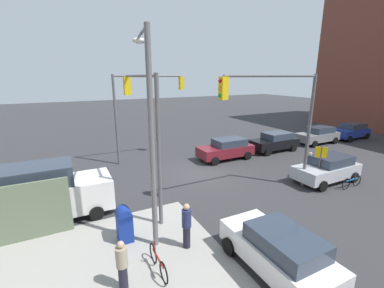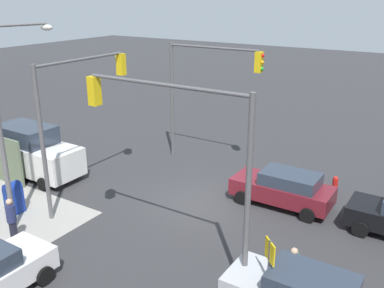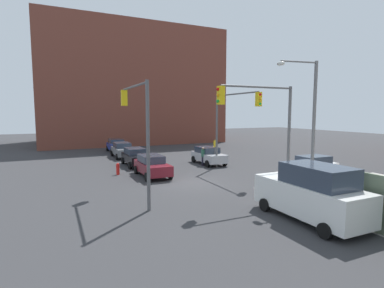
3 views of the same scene
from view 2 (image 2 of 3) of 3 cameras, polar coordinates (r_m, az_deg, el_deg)
name	(u,v)px [view 2 (image 2 of 3)]	position (r m, az deg, el deg)	size (l,w,h in m)	color
ground_plane	(197,203)	(19.61, 0.74, -7.86)	(120.00, 120.00, 0.00)	#333335
traffic_signal_nw_corner	(179,141)	(13.24, -1.77, 0.40)	(6.25, 0.36, 6.50)	#59595B
traffic_signal_se_corner	(204,80)	(22.93, 1.66, 8.47)	(5.55, 0.36, 6.50)	#59595B
traffic_signal_ne_corner	(77,102)	(18.90, -15.07, 5.38)	(0.36, 5.25, 6.50)	#59595B
street_lamp_corner	(7,114)	(17.63, -23.46, 3.72)	(0.78, 2.65, 8.00)	slate
warning_sign_two_way	(269,263)	(12.99, 10.23, -15.40)	(0.48, 0.48, 2.40)	#4C4C4C
mailbox_blue	(14,197)	(20.00, -22.69, -6.48)	(0.56, 0.64, 1.43)	navy
fire_hydrant	(335,185)	(21.26, 18.52, -5.23)	(0.26, 0.26, 0.94)	red
sedan_maroon	(284,188)	(19.49, 12.14, -5.75)	(4.42, 2.02, 1.62)	maroon
van_white_delivery	(32,151)	(23.60, -20.50, -0.93)	(5.40, 2.32, 2.62)	white
pedestrian_crossing	(293,271)	(14.09, 13.26, -16.20)	(0.36, 0.36, 1.74)	#2D664C
pedestrian_waiting	(12,220)	(17.67, -22.89, -9.29)	(0.36, 0.36, 1.83)	navy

